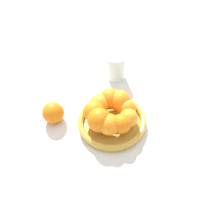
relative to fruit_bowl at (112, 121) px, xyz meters
name	(u,v)px	position (x,y,z in m)	size (l,w,h in m)	color
ground_plane	(112,124)	(0.00, 0.00, -0.02)	(4.00, 4.00, 0.00)	silver
fruit_bowl	(112,121)	(0.00, 0.00, 0.00)	(0.25, 0.25, 0.03)	gold
orange_pile	(110,111)	(0.01, 0.00, 0.05)	(0.19, 0.19, 0.08)	orange
stray_orange	(53,113)	(0.19, -0.09, 0.02)	(0.08, 0.08, 0.08)	orange
drinking_glass	(116,67)	(-0.11, -0.23, 0.04)	(0.08, 0.08, 0.11)	silver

